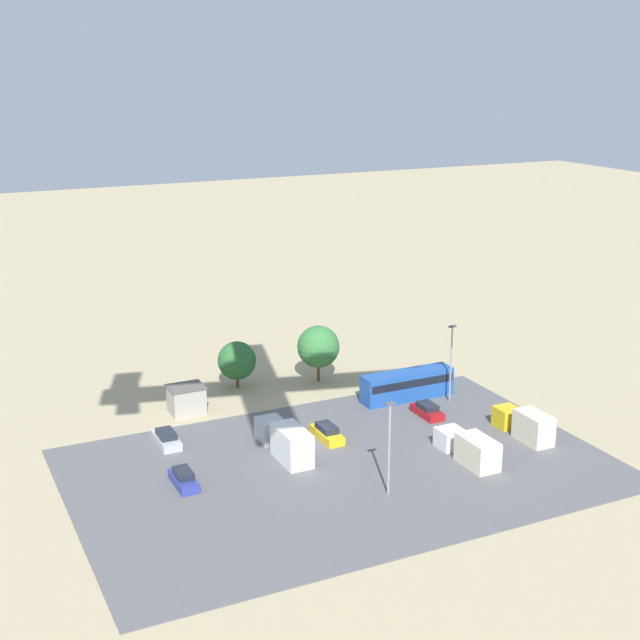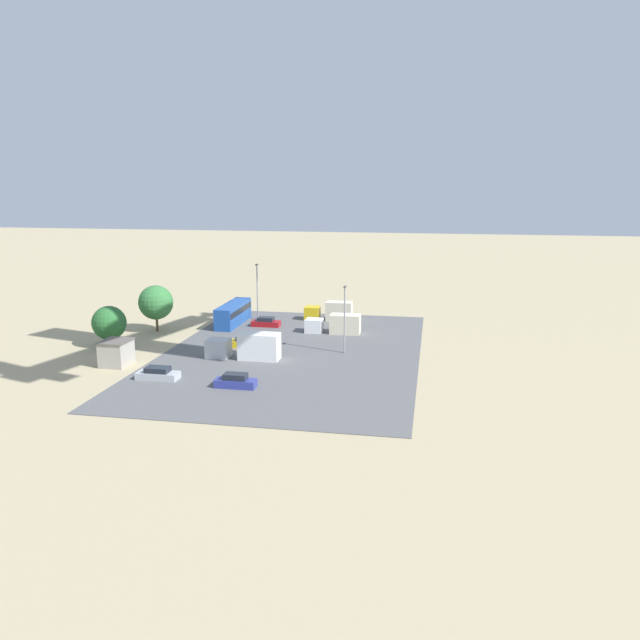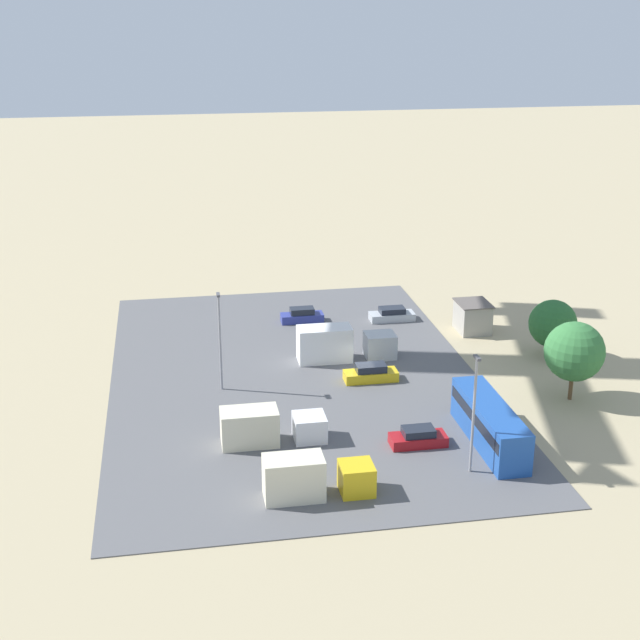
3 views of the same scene
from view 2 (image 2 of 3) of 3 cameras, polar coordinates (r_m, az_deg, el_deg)
ground_plane at (r=82.89m, az=-6.63°, el=-2.86°), size 400.00×400.00×0.00m
parking_lot_surface at (r=81.36m, az=-2.57°, el=-3.05°), size 50.30×32.84×0.08m
shed_building at (r=79.72m, az=-18.12°, el=-2.86°), size 3.89×3.30×3.11m
bus at (r=98.37m, az=-7.93°, el=0.65°), size 11.03×2.60×3.25m
parked_car_0 at (r=84.45m, az=-6.69°, el=-2.06°), size 1.80×4.80×1.54m
parked_car_1 at (r=72.87m, az=-14.60°, el=-4.80°), size 1.94×4.75×1.41m
parked_car_2 at (r=68.41m, az=-7.73°, el=-5.59°), size 1.71×4.48×1.54m
parked_car_3 at (r=96.44m, az=-4.97°, el=-0.22°), size 1.86×4.34×1.42m
parked_truck_0 at (r=100.03m, az=1.06°, el=0.76°), size 2.32×7.61×3.06m
parked_truck_1 at (r=78.78m, az=-6.64°, el=-2.46°), size 2.47×9.32×3.33m
parked_truck_2 at (r=91.63m, az=1.51°, el=-0.41°), size 2.48×8.08×2.82m
tree_near_shed at (r=88.42m, az=-18.72°, el=-0.25°), size 4.57×4.57×5.62m
tree_apron_mid at (r=95.44m, az=-14.78°, el=1.56°), size 5.10×5.10×6.96m
light_pole_lot_centre at (r=100.64m, az=-5.75°, el=2.82°), size 0.90×0.28×8.99m
light_pole_lot_edge at (r=80.22m, az=2.27°, el=0.32°), size 0.90×0.28×8.82m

